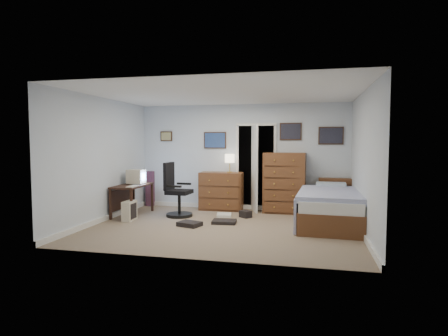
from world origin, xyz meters
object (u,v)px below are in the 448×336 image
(office_chair, at_px, (176,196))
(low_dresser, at_px, (221,191))
(tall_dresser, at_px, (285,183))
(bed, at_px, (330,207))
(computer_desk, at_px, (129,192))

(office_chair, bearing_deg, low_dresser, 56.93)
(tall_dresser, relative_size, bed, 0.59)
(bed, bearing_deg, office_chair, -178.95)
(computer_desk, height_order, office_chair, office_chair)
(tall_dresser, bearing_deg, bed, -46.30)
(tall_dresser, bearing_deg, office_chair, -153.99)
(office_chair, bearing_deg, tall_dresser, 27.88)
(low_dresser, bearing_deg, computer_desk, -150.13)
(tall_dresser, bearing_deg, computer_desk, -159.61)
(tall_dresser, distance_m, bed, 1.48)
(office_chair, distance_m, low_dresser, 1.26)
(bed, bearing_deg, computer_desk, -177.24)
(computer_desk, relative_size, low_dresser, 1.17)
(computer_desk, height_order, low_dresser, low_dresser)
(low_dresser, bearing_deg, tall_dresser, -1.62)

